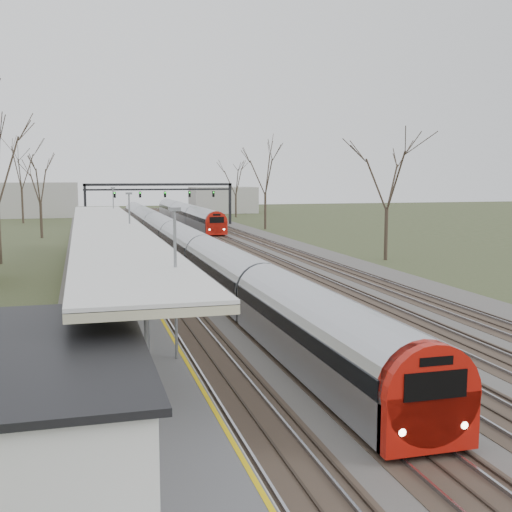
% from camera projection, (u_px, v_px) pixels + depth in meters
% --- Properties ---
extents(track_bed, '(24.00, 160.00, 0.22)m').
position_uv_depth(track_bed, '(197.00, 248.00, 62.78)').
color(track_bed, '#474442').
rests_on(track_bed, ground).
extents(platform, '(3.50, 69.00, 1.00)m').
position_uv_depth(platform, '(107.00, 273.00, 43.54)').
color(platform, '#9E9B93').
rests_on(platform, ground).
extents(canopy, '(4.10, 50.00, 3.11)m').
position_uv_depth(canopy, '(108.00, 228.00, 38.79)').
color(canopy, slate).
rests_on(canopy, platform).
extents(station_building, '(6.00, 9.00, 3.20)m').
position_uv_depth(station_building, '(1.00, 423.00, 14.26)').
color(station_building, silver).
rests_on(station_building, ground).
extents(signal_gantry, '(21.00, 0.59, 6.08)m').
position_uv_depth(signal_gantry, '(160.00, 192.00, 90.89)').
color(signal_gantry, black).
rests_on(signal_gantry, ground).
extents(tree_east_far, '(5.00, 5.00, 10.30)m').
position_uv_depth(tree_east_far, '(388.00, 174.00, 53.04)').
color(tree_east_far, '#2D231C').
rests_on(tree_east_far, ground).
extents(train_near, '(2.62, 90.21, 3.05)m').
position_uv_depth(train_near, '(174.00, 238.00, 58.52)').
color(train_near, '#A2A4AB').
rests_on(train_near, ground).
extents(train_far, '(2.62, 45.21, 3.05)m').
position_uv_depth(train_far, '(186.00, 214.00, 95.46)').
color(train_far, '#A2A4AB').
rests_on(train_far, ground).
extents(passenger, '(0.57, 0.68, 1.58)m').
position_uv_depth(passenger, '(134.00, 339.00, 20.94)').
color(passenger, navy).
rests_on(passenger, platform).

